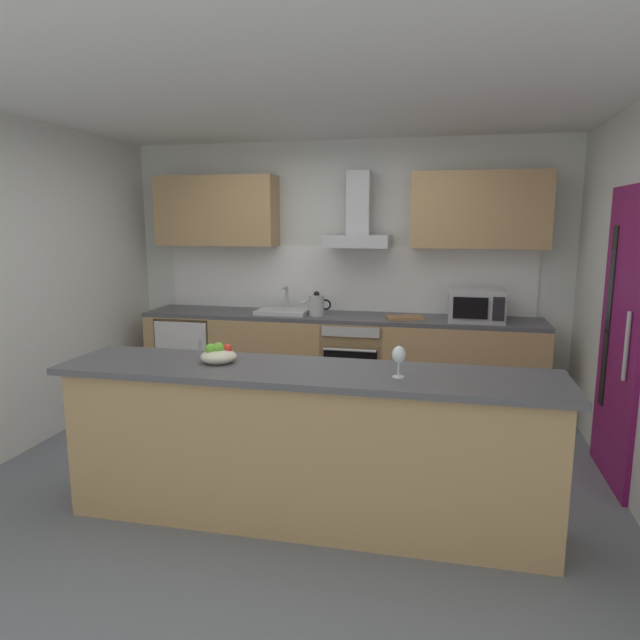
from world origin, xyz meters
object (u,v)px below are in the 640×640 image
object	(u,v)px
refrigerator	(193,355)
fruit_bowl	(218,355)
chopping_board	(404,317)
range_hood	(358,223)
oven	(355,360)
microwave	(476,305)
kettle	(317,305)
wine_glass	(399,356)
sink	(283,311)

from	to	relation	value
refrigerator	fruit_bowl	xyz separation A→B (m)	(1.20, -2.17, 0.58)
refrigerator	chopping_board	size ratio (longest dim) A/B	2.50
range_hood	chopping_board	distance (m)	1.01
oven	fruit_bowl	size ratio (longest dim) A/B	3.64
microwave	kettle	distance (m)	1.50
wine_glass	oven	bearing A→B (deg)	104.79
wine_glass	chopping_board	bearing A→B (deg)	93.25
fruit_bowl	chopping_board	xyz separation A→B (m)	(0.98, 2.15, -0.09)
microwave	fruit_bowl	size ratio (longest dim) A/B	2.27
oven	kettle	bearing A→B (deg)	-174.88
refrigerator	microwave	bearing A→B (deg)	-0.51
oven	microwave	world-z (taller)	microwave
range_hood	fruit_bowl	bearing A→B (deg)	-102.41
oven	range_hood	xyz separation A→B (m)	(0.00, 0.13, 1.33)
sink	kettle	distance (m)	0.36
microwave	fruit_bowl	bearing A→B (deg)	-127.24
kettle	wine_glass	distance (m)	2.45
kettle	fruit_bowl	world-z (taller)	kettle
kettle	range_hood	bearing A→B (deg)	23.45
microwave	kettle	world-z (taller)	microwave
kettle	sink	bearing A→B (deg)	172.75
range_hood	fruit_bowl	size ratio (longest dim) A/B	3.27
microwave	wine_glass	world-z (taller)	microwave
microwave	kettle	xyz separation A→B (m)	(-1.50, -0.01, -0.04)
oven	wine_glass	distance (m)	2.44
wine_glass	chopping_board	distance (m)	2.26
refrigerator	microwave	xyz separation A→B (m)	(2.84, -0.03, 0.62)
sink	fruit_bowl	distance (m)	2.20
refrigerator	kettle	distance (m)	1.46
refrigerator	range_hood	world-z (taller)	range_hood
refrigerator	kettle	size ratio (longest dim) A/B	2.94
refrigerator	sink	xyz separation A→B (m)	(0.98, 0.01, 0.50)
kettle	wine_glass	xyz separation A→B (m)	(0.98, -2.24, 0.08)
fruit_bowl	chopping_board	world-z (taller)	fruit_bowl
microwave	wine_glass	size ratio (longest dim) A/B	2.81
chopping_board	refrigerator	bearing A→B (deg)	179.45
wine_glass	microwave	bearing A→B (deg)	76.89
refrigerator	sink	size ratio (longest dim) A/B	1.70
wine_glass	chopping_board	xyz separation A→B (m)	(-0.13, 2.25, -0.17)
wine_glass	refrigerator	bearing A→B (deg)	135.48
range_hood	fruit_bowl	world-z (taller)	range_hood
range_hood	kettle	bearing A→B (deg)	-156.55
range_hood	chopping_board	size ratio (longest dim) A/B	2.12
oven	sink	size ratio (longest dim) A/B	1.60
wine_glass	fruit_bowl	bearing A→B (deg)	174.69
sink	kettle	world-z (taller)	sink
kettle	microwave	bearing A→B (deg)	0.22
oven	wine_glass	size ratio (longest dim) A/B	4.50
refrigerator	chopping_board	bearing A→B (deg)	-0.55
oven	refrigerator	distance (m)	1.71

